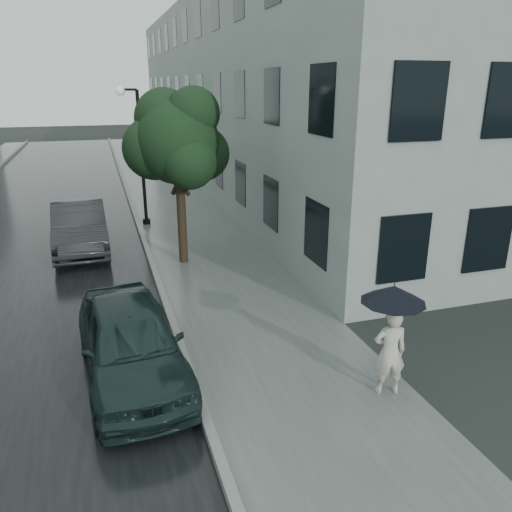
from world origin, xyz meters
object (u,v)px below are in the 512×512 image
object	(u,v)px
car_near	(131,342)
car_far	(80,226)
street_tree	(177,141)
lamp_post	(137,148)
pedestrian	(390,352)

from	to	relation	value
car_near	car_far	xyz separation A→B (m)	(-0.98, 7.92, 0.03)
street_tree	lamp_post	distance (m)	4.56
car_far	lamp_post	bearing A→B (deg)	46.95
pedestrian	car_far	bearing A→B (deg)	-50.54
pedestrian	lamp_post	distance (m)	12.59
street_tree	lamp_post	world-z (taller)	street_tree
pedestrian	street_tree	world-z (taller)	street_tree
street_tree	car_far	distance (m)	4.44
lamp_post	car_far	world-z (taller)	lamp_post
pedestrian	car_far	distance (m)	10.90
car_near	car_far	distance (m)	7.98
car_near	car_far	world-z (taller)	car_far
pedestrian	street_tree	distance (m)	8.37
pedestrian	car_near	xyz separation A→B (m)	(-4.03, 1.76, -0.06)
car_far	pedestrian	bearing A→B (deg)	-64.62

